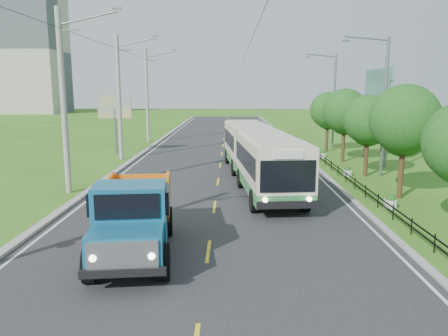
{
  "coord_description": "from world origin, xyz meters",
  "views": [
    {
      "loc": [
        0.78,
        -14.78,
        5.69
      ],
      "look_at": [
        0.46,
        6.32,
        1.9
      ],
      "focal_mm": 35.0,
      "sensor_mm": 36.0,
      "label": 1
    }
  ],
  "objects_px": {
    "pole_near": "(64,101)",
    "planter_near": "(390,202)",
    "pole_far": "(147,95)",
    "dump_truck": "(134,212)",
    "tree_third": "(405,123)",
    "tree_fourth": "(368,122)",
    "planter_mid": "(347,172)",
    "billboard_right": "(378,94)",
    "streetlight_mid": "(382,102)",
    "bus": "(257,151)",
    "streetlight_far": "(333,98)",
    "billboard_left": "(115,111)",
    "tree_back": "(328,112)",
    "tree_fifth": "(345,113)",
    "pole_mid": "(120,97)",
    "planter_far": "(322,154)"
  },
  "relations": [
    {
      "from": "tree_fourth",
      "to": "bus",
      "type": "xyz_separation_m",
      "value": [
        -7.4,
        -2.14,
        -1.64
      ]
    },
    {
      "from": "planter_mid",
      "to": "tree_third",
      "type": "bearing_deg",
      "value": -77.9
    },
    {
      "from": "pole_near",
      "to": "planter_mid",
      "type": "xyz_separation_m",
      "value": [
        16.86,
        5.0,
        -4.81
      ]
    },
    {
      "from": "tree_fifth",
      "to": "bus",
      "type": "xyz_separation_m",
      "value": [
        -7.4,
        -8.14,
        -1.91
      ]
    },
    {
      "from": "tree_fifth",
      "to": "planter_far",
      "type": "relative_size",
      "value": 8.66
    },
    {
      "from": "pole_near",
      "to": "planter_near",
      "type": "xyz_separation_m",
      "value": [
        16.86,
        -3.0,
        -4.81
      ]
    },
    {
      "from": "tree_third",
      "to": "bus",
      "type": "xyz_separation_m",
      "value": [
        -7.4,
        3.86,
        -2.04
      ]
    },
    {
      "from": "tree_fifth",
      "to": "streetlight_mid",
      "type": "distance_m",
      "value": 6.28
    },
    {
      "from": "planter_far",
      "to": "bus",
      "type": "relative_size",
      "value": 0.04
    },
    {
      "from": "dump_truck",
      "to": "planter_near",
      "type": "bearing_deg",
      "value": 22.59
    },
    {
      "from": "planter_far",
      "to": "dump_truck",
      "type": "relative_size",
      "value": 0.1
    },
    {
      "from": "tree_fifth",
      "to": "billboard_left",
      "type": "bearing_deg",
      "value": 168.72
    },
    {
      "from": "pole_near",
      "to": "billboard_left",
      "type": "bearing_deg",
      "value": 94.72
    },
    {
      "from": "pole_near",
      "to": "streetlight_far",
      "type": "relative_size",
      "value": 1.1
    },
    {
      "from": "tree_fifth",
      "to": "planter_mid",
      "type": "height_order",
      "value": "tree_fifth"
    },
    {
      "from": "streetlight_far",
      "to": "billboard_right",
      "type": "distance_m",
      "value": 8.18
    },
    {
      "from": "planter_near",
      "to": "tree_third",
      "type": "bearing_deg",
      "value": 59.59
    },
    {
      "from": "planter_near",
      "to": "billboard_right",
      "type": "xyz_separation_m",
      "value": [
        3.7,
        14.0,
        5.06
      ]
    },
    {
      "from": "pole_far",
      "to": "dump_truck",
      "type": "relative_size",
      "value": 1.5
    },
    {
      "from": "tree_third",
      "to": "tree_fourth",
      "type": "xyz_separation_m",
      "value": [
        -0.0,
        6.0,
        -0.4
      ]
    },
    {
      "from": "tree_fourth",
      "to": "streetlight_mid",
      "type": "xyz_separation_m",
      "value": [
        0.79,
        -0.14,
        1.32
      ]
    },
    {
      "from": "pole_near",
      "to": "planter_mid",
      "type": "relative_size",
      "value": 14.93
    },
    {
      "from": "tree_back",
      "to": "dump_truck",
      "type": "distance_m",
      "value": 29.24
    },
    {
      "from": "tree_back",
      "to": "tree_fourth",
      "type": "bearing_deg",
      "value": -90.0
    },
    {
      "from": "billboard_left",
      "to": "planter_mid",
      "type": "bearing_deg",
      "value": -28.92
    },
    {
      "from": "pole_far",
      "to": "bus",
      "type": "xyz_separation_m",
      "value": [
        10.72,
        -21.0,
        -3.15
      ]
    },
    {
      "from": "tree_third",
      "to": "planter_far",
      "type": "distance_m",
      "value": 14.4
    },
    {
      "from": "planter_far",
      "to": "dump_truck",
      "type": "xyz_separation_m",
      "value": [
        -11.16,
        -22.24,
        1.24
      ]
    },
    {
      "from": "pole_far",
      "to": "dump_truck",
      "type": "bearing_deg",
      "value": -80.27
    },
    {
      "from": "pole_far",
      "to": "billboard_right",
      "type": "distance_m",
      "value": 24.33
    },
    {
      "from": "pole_near",
      "to": "streetlight_far",
      "type": "height_order",
      "value": "pole_near"
    },
    {
      "from": "tree_third",
      "to": "tree_fourth",
      "type": "height_order",
      "value": "tree_third"
    },
    {
      "from": "pole_mid",
      "to": "planter_far",
      "type": "height_order",
      "value": "pole_mid"
    },
    {
      "from": "dump_truck",
      "to": "tree_third",
      "type": "bearing_deg",
      "value": 27.4
    },
    {
      "from": "tree_fourth",
      "to": "streetlight_mid",
      "type": "distance_m",
      "value": 1.54
    },
    {
      "from": "planter_near",
      "to": "bus",
      "type": "xyz_separation_m",
      "value": [
        -6.15,
        6.0,
        1.66
      ]
    },
    {
      "from": "bus",
      "to": "dump_truck",
      "type": "distance_m",
      "value": 13.24
    },
    {
      "from": "dump_truck",
      "to": "bus",
      "type": "bearing_deg",
      "value": 61.1
    },
    {
      "from": "pole_far",
      "to": "planter_mid",
      "type": "bearing_deg",
      "value": -48.41
    },
    {
      "from": "pole_near",
      "to": "tree_back",
      "type": "height_order",
      "value": "pole_near"
    },
    {
      "from": "tree_fifth",
      "to": "planter_far",
      "type": "distance_m",
      "value": 4.21
    },
    {
      "from": "pole_far",
      "to": "tree_fifth",
      "type": "xyz_separation_m",
      "value": [
        18.12,
        -12.86,
        -1.24
      ]
    },
    {
      "from": "pole_near",
      "to": "planter_mid",
      "type": "distance_m",
      "value": 18.23
    },
    {
      "from": "pole_near",
      "to": "pole_mid",
      "type": "xyz_separation_m",
      "value": [
        0.0,
        12.0,
        0.0
      ]
    },
    {
      "from": "streetlight_far",
      "to": "planter_mid",
      "type": "height_order",
      "value": "streetlight_far"
    },
    {
      "from": "billboard_right",
      "to": "planter_far",
      "type": "bearing_deg",
      "value": 151.61
    },
    {
      "from": "streetlight_mid",
      "to": "planter_near",
      "type": "distance_m",
      "value": 9.46
    },
    {
      "from": "tree_back",
      "to": "pole_near",
      "type": "bearing_deg",
      "value": -136.59
    },
    {
      "from": "streetlight_far",
      "to": "pole_far",
      "type": "bearing_deg",
      "value": 165.19
    },
    {
      "from": "planter_near",
      "to": "billboard_right",
      "type": "bearing_deg",
      "value": 75.2
    }
  ]
}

